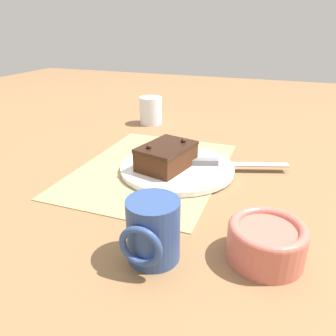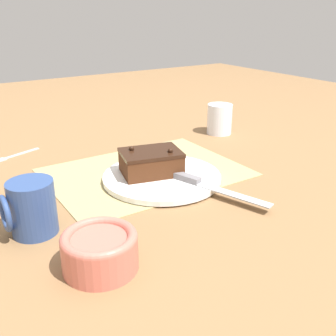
{
  "view_description": "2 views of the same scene",
  "coord_description": "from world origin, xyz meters",
  "px_view_note": "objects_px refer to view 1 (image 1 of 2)",
  "views": [
    {
      "loc": [
        0.68,
        0.29,
        0.33
      ],
      "look_at": [
        0.02,
        0.05,
        0.02
      ],
      "focal_mm": 35.0,
      "sensor_mm": 36.0,
      "label": 1
    },
    {
      "loc": [
        0.44,
        0.78,
        0.37
      ],
      "look_at": [
        -0.02,
        0.07,
        0.03
      ],
      "focal_mm": 42.0,
      "sensor_mm": 36.0,
      "label": 2
    }
  ],
  "objects_px": {
    "cake_plate": "(177,168)",
    "chocolate_cake": "(166,156)",
    "coffee_mug": "(153,231)",
    "drinking_glass": "(151,111)",
    "serving_knife": "(219,163)",
    "small_bowl": "(266,241)"
  },
  "relations": [
    {
      "from": "cake_plate",
      "to": "chocolate_cake",
      "type": "distance_m",
      "value": 0.04
    },
    {
      "from": "coffee_mug",
      "to": "drinking_glass",
      "type": "bearing_deg",
      "value": -156.82
    },
    {
      "from": "chocolate_cake",
      "to": "serving_knife",
      "type": "height_order",
      "value": "chocolate_cake"
    },
    {
      "from": "cake_plate",
      "to": "small_bowl",
      "type": "xyz_separation_m",
      "value": [
        0.26,
        0.23,
        0.02
      ]
    },
    {
      "from": "cake_plate",
      "to": "small_bowl",
      "type": "height_order",
      "value": "small_bowl"
    },
    {
      "from": "serving_knife",
      "to": "cake_plate",
      "type": "bearing_deg",
      "value": -85.32
    },
    {
      "from": "chocolate_cake",
      "to": "coffee_mug",
      "type": "distance_m",
      "value": 0.31
    },
    {
      "from": "serving_knife",
      "to": "drinking_glass",
      "type": "xyz_separation_m",
      "value": [
        -0.32,
        -0.31,
        0.03
      ]
    },
    {
      "from": "drinking_glass",
      "to": "coffee_mug",
      "type": "relative_size",
      "value": 0.95
    },
    {
      "from": "chocolate_cake",
      "to": "coffee_mug",
      "type": "bearing_deg",
      "value": 16.63
    },
    {
      "from": "serving_knife",
      "to": "small_bowl",
      "type": "xyz_separation_m",
      "value": [
        0.3,
        0.14,
        0.01
      ]
    },
    {
      "from": "serving_knife",
      "to": "coffee_mug",
      "type": "bearing_deg",
      "value": -22.62
    },
    {
      "from": "serving_knife",
      "to": "coffee_mug",
      "type": "height_order",
      "value": "coffee_mug"
    },
    {
      "from": "serving_knife",
      "to": "small_bowl",
      "type": "relative_size",
      "value": 2.08
    },
    {
      "from": "chocolate_cake",
      "to": "coffee_mug",
      "type": "height_order",
      "value": "coffee_mug"
    },
    {
      "from": "cake_plate",
      "to": "chocolate_cake",
      "type": "bearing_deg",
      "value": -53.89
    },
    {
      "from": "chocolate_cake",
      "to": "coffee_mug",
      "type": "xyz_separation_m",
      "value": [
        0.3,
        0.09,
        0.01
      ]
    },
    {
      "from": "serving_knife",
      "to": "drinking_glass",
      "type": "relative_size",
      "value": 2.58
    },
    {
      "from": "cake_plate",
      "to": "drinking_glass",
      "type": "xyz_separation_m",
      "value": [
        -0.36,
        -0.22,
        0.04
      ]
    },
    {
      "from": "drinking_glass",
      "to": "coffee_mug",
      "type": "height_order",
      "value": "coffee_mug"
    },
    {
      "from": "small_bowl",
      "to": "coffee_mug",
      "type": "distance_m",
      "value": 0.17
    },
    {
      "from": "serving_knife",
      "to": "coffee_mug",
      "type": "xyz_separation_m",
      "value": [
        0.35,
        -0.03,
        0.03
      ]
    }
  ]
}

